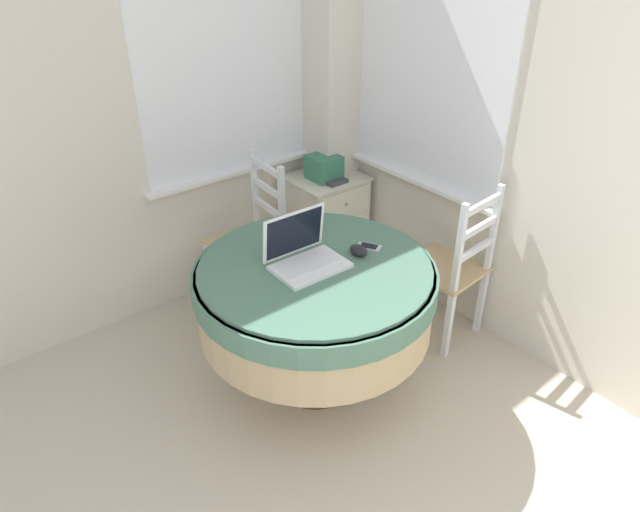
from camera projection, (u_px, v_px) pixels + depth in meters
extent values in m
cube|color=white|center=(223.00, 52.00, 3.23)|extent=(1.10, 0.01, 1.42)
cube|color=white|center=(236.00, 172.00, 3.58)|extent=(1.18, 0.07, 0.02)
cube|color=white|center=(431.00, 56.00, 3.11)|extent=(0.01, 1.10, 1.42)
cube|color=white|center=(416.00, 180.00, 3.47)|extent=(0.07, 1.18, 0.02)
cube|color=beige|center=(332.00, 76.00, 3.62)|extent=(0.28, 0.28, 2.55)
cylinder|color=#4C3D2D|center=(316.00, 383.00, 3.03)|extent=(0.36, 0.36, 0.03)
cylinder|color=#4C3D2D|center=(315.00, 328.00, 2.84)|extent=(0.11, 0.11, 0.70)
cylinder|color=tan|center=(315.00, 297.00, 2.75)|extent=(1.13, 1.13, 0.33)
cylinder|color=#4C7560|center=(315.00, 279.00, 2.69)|extent=(1.15, 1.15, 0.11)
cylinder|color=#4C7560|center=(315.00, 267.00, 2.66)|extent=(1.10, 1.10, 0.02)
cube|color=white|center=(310.00, 267.00, 2.63)|extent=(0.34, 0.24, 0.02)
cube|color=silver|center=(308.00, 263.00, 2.63)|extent=(0.30, 0.14, 0.00)
cube|color=white|center=(294.00, 233.00, 2.65)|extent=(0.34, 0.04, 0.23)
cube|color=black|center=(295.00, 233.00, 2.65)|extent=(0.30, 0.03, 0.20)
ellipsoid|color=black|center=(359.00, 250.00, 2.72)|extent=(0.07, 0.10, 0.05)
cube|color=#B2B7BC|center=(369.00, 247.00, 2.79)|extent=(0.11, 0.13, 0.01)
cube|color=black|center=(369.00, 246.00, 2.79)|extent=(0.08, 0.09, 0.00)
cube|color=tan|center=(244.00, 244.00, 3.47)|extent=(0.44, 0.41, 0.02)
cube|color=silver|center=(209.00, 272.00, 3.61)|extent=(0.04, 0.04, 0.42)
cube|color=silver|center=(233.00, 296.00, 3.38)|extent=(0.04, 0.04, 0.42)
cube|color=silver|center=(259.00, 256.00, 3.78)|extent=(0.04, 0.04, 0.42)
cube|color=silver|center=(285.00, 278.00, 3.55)|extent=(0.04, 0.04, 0.42)
cube|color=silver|center=(255.00, 188.00, 3.54)|extent=(0.03, 0.03, 0.51)
cube|color=silver|center=(282.00, 208.00, 3.30)|extent=(0.03, 0.03, 0.51)
cube|color=silver|center=(266.00, 168.00, 3.32)|extent=(0.05, 0.33, 0.04)
cube|color=silver|center=(267.00, 188.00, 3.39)|extent=(0.05, 0.33, 0.04)
cube|color=silver|center=(269.00, 208.00, 3.46)|extent=(0.05, 0.33, 0.04)
cube|color=tan|center=(443.00, 268.00, 3.24)|extent=(0.42, 0.44, 0.02)
cube|color=silver|center=(431.00, 277.00, 3.56)|extent=(0.04, 0.04, 0.42)
cube|color=silver|center=(398.00, 298.00, 3.36)|extent=(0.04, 0.04, 0.42)
cube|color=silver|center=(481.00, 301.00, 3.34)|extent=(0.04, 0.04, 0.42)
cube|color=silver|center=(448.00, 325.00, 3.14)|extent=(0.04, 0.04, 0.42)
cube|color=silver|center=(494.00, 228.00, 3.09)|extent=(0.03, 0.03, 0.51)
cube|color=silver|center=(459.00, 249.00, 2.89)|extent=(0.03, 0.03, 0.51)
cube|color=silver|center=(483.00, 205.00, 2.89)|extent=(0.33, 0.05, 0.04)
cube|color=silver|center=(479.00, 228.00, 2.96)|extent=(0.33, 0.05, 0.04)
cube|color=silver|center=(475.00, 250.00, 3.03)|extent=(0.33, 0.05, 0.04)
cube|color=silver|center=(325.00, 222.00, 3.97)|extent=(0.46, 0.41, 0.64)
cube|color=silver|center=(326.00, 178.00, 3.80)|extent=(0.48, 0.43, 0.02)
cube|color=white|center=(345.00, 204.00, 3.72)|extent=(0.40, 0.01, 0.18)
sphere|color=olive|center=(346.00, 204.00, 3.72)|extent=(0.02, 0.02, 0.02)
cube|color=white|center=(345.00, 233.00, 3.83)|extent=(0.40, 0.01, 0.18)
sphere|color=olive|center=(346.00, 233.00, 3.82)|extent=(0.02, 0.02, 0.02)
cube|color=white|center=(344.00, 260.00, 3.94)|extent=(0.40, 0.01, 0.18)
sphere|color=olive|center=(345.00, 260.00, 3.93)|extent=(0.02, 0.02, 0.02)
cube|color=#387A5B|center=(324.00, 167.00, 3.73)|extent=(0.19, 0.19, 0.16)
cube|color=#3F3F44|center=(329.00, 178.00, 3.75)|extent=(0.14, 0.23, 0.02)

